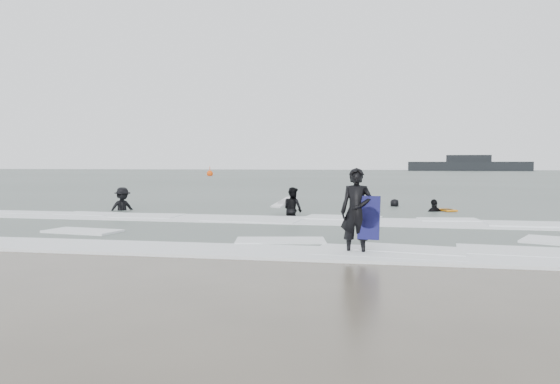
% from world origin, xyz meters
% --- Properties ---
extents(ground, '(320.00, 320.00, 0.00)m').
position_xyz_m(ground, '(0.00, 0.00, 0.00)').
color(ground, brown).
rests_on(ground, ground).
extents(sea, '(320.00, 320.00, 0.00)m').
position_xyz_m(sea, '(0.00, 80.00, 0.06)').
color(sea, '#47544C').
rests_on(sea, ground).
extents(surfer_centre, '(0.78, 0.57, 1.96)m').
position_xyz_m(surfer_centre, '(2.88, -0.37, 0.00)').
color(surfer_centre, black).
rests_on(surfer_centre, ground).
extents(surfer_wading, '(1.04, 1.02, 1.69)m').
position_xyz_m(surfer_wading, '(-0.08, 7.73, 0.00)').
color(surfer_wading, black).
rests_on(surfer_wading, ground).
extents(surfer_breaker, '(1.33, 1.38, 1.88)m').
position_xyz_m(surfer_breaker, '(-7.56, 8.56, 0.00)').
color(surfer_breaker, black).
rests_on(surfer_breaker, ground).
extents(surfer_right_near, '(1.08, 0.88, 1.71)m').
position_xyz_m(surfer_right_near, '(5.31, 10.78, 0.00)').
color(surfer_right_near, black).
rests_on(surfer_right_near, ground).
extents(surfer_right_far, '(0.89, 0.75, 1.55)m').
position_xyz_m(surfer_right_far, '(3.69, 13.19, 0.00)').
color(surfer_right_far, black).
rests_on(surfer_right_far, ground).
extents(surf_foam, '(30.03, 9.06, 0.09)m').
position_xyz_m(surf_foam, '(0.00, 3.70, 0.04)').
color(surf_foam, white).
rests_on(surf_foam, ground).
extents(bodyboards, '(7.18, 12.15, 1.25)m').
position_xyz_m(bodyboards, '(2.82, 6.24, 0.50)').
color(bodyboards, '#0F0F49').
rests_on(bodyboards, ground).
extents(buoy, '(1.00, 1.00, 1.65)m').
position_xyz_m(buoy, '(-25.50, 70.81, 0.42)').
color(buoy, '#F1490A').
rests_on(buoy, ground).
extents(vessel_horizon, '(31.28, 5.59, 4.25)m').
position_xyz_m(vessel_horizon, '(22.70, 140.26, 1.58)').
color(vessel_horizon, black).
rests_on(vessel_horizon, ground).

